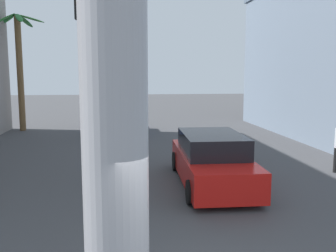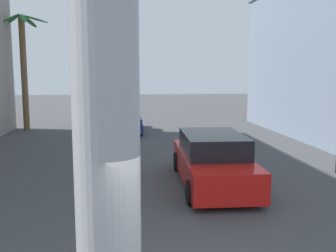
# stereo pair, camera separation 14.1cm
# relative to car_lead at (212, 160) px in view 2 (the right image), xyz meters

# --- Properties ---
(ground_plane) EXTENTS (95.95, 95.95, 0.00)m
(ground_plane) POSITION_rel_car_lead_xyz_m (-1.50, 3.28, -0.74)
(ground_plane) COLOR #424244
(car_lead) EXTENTS (2.13, 4.99, 1.56)m
(car_lead) POSITION_rel_car_lead_xyz_m (0.00, 0.00, 0.00)
(car_lead) COLOR black
(car_lead) RESTS_ON ground
(car_far) EXTENTS (2.04, 4.75, 1.56)m
(car_far) POSITION_rel_car_lead_xyz_m (-2.72, 10.89, -0.00)
(car_far) COLOR black
(car_far) RESTS_ON ground
(palm_tree_far_left) EXTENTS (3.01, 2.99, 6.81)m
(palm_tree_far_left) POSITION_rel_car_lead_xyz_m (-8.53, 12.12, 3.46)
(palm_tree_far_left) COLOR brown
(palm_tree_far_left) RESTS_ON ground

